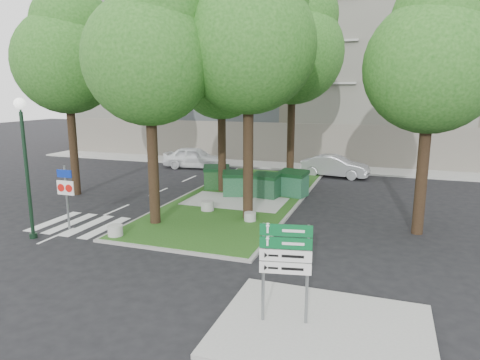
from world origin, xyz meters
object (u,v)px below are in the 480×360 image
at_px(tree_median_near_right, 251,32).
at_px(bollard_mid, 208,206).
at_px(directional_sign, 285,258).
at_px(car_white, 195,158).
at_px(car_silver, 335,166).
at_px(dumpster_b, 236,184).
at_px(tree_street_right, 435,53).
at_px(bollard_left, 115,230).
at_px(dumpster_c, 266,185).
at_px(litter_bin, 293,181).
at_px(bollard_right, 250,217).
at_px(dumpster_d, 293,183).
at_px(tree_median_near_left, 151,47).
at_px(tree_median_far, 295,43).
at_px(tree_median_mid, 223,65).
at_px(street_lamp, 25,152).
at_px(tree_street_left, 68,51).
at_px(dumpster_a, 217,177).
at_px(traffic_sign_pole, 66,189).

distance_m(tree_median_near_right, bollard_mid, 7.98).
bearing_deg(directional_sign, car_white, 109.69).
relative_size(bollard_mid, car_silver, 0.14).
height_order(tree_median_near_right, car_silver, tree_median_near_right).
bearing_deg(car_white, dumpster_b, -147.36).
bearing_deg(tree_street_right, bollard_left, -157.83).
distance_m(dumpster_c, directional_sign, 12.54).
distance_m(tree_median_near_right, car_silver, 13.53).
distance_m(tree_median_near_right, litter_bin, 9.93).
bearing_deg(bollard_right, car_silver, 79.39).
bearing_deg(tree_median_near_right, car_white, 125.38).
xyz_separation_m(tree_median_near_right, dumpster_c, (-0.38, 3.81, -7.24)).
bearing_deg(dumpster_d, tree_median_near_left, -110.17).
bearing_deg(tree_median_far, tree_street_right, -45.83).
height_order(tree_median_mid, dumpster_c, tree_median_mid).
relative_size(dumpster_c, directional_sign, 0.62).
xyz_separation_m(tree_street_right, dumpster_d, (-6.09, 4.08, -6.19)).
bearing_deg(bollard_left, car_white, 103.78).
distance_m(tree_median_near_left, street_lamp, 6.24).
bearing_deg(tree_median_far, tree_median_near_right, -91.53).
relative_size(tree_median_mid, tree_street_left, 0.91).
bearing_deg(tree_median_near_left, car_silver, 66.12).
bearing_deg(tree_median_mid, bollard_right, -57.73).
height_order(dumpster_a, dumpster_c, dumpster_a).
bearing_deg(car_white, dumpster_a, -151.36).
height_order(bollard_right, bollard_mid, bollard_mid).
height_order(directional_sign, car_silver, directional_sign).
bearing_deg(litter_bin, traffic_sign_pole, -125.17).
bearing_deg(directional_sign, bollard_left, 141.35).
height_order(tree_street_left, bollard_right, tree_street_left).
distance_m(dumpster_c, bollard_right, 4.35).
bearing_deg(car_white, dumpster_d, -132.47).
bearing_deg(dumpster_b, tree_median_near_right, -81.26).
xyz_separation_m(dumpster_b, litter_bin, (2.50, 2.84, -0.24)).
bearing_deg(litter_bin, bollard_right, -92.99).
relative_size(tree_median_near_left, traffic_sign_pole, 3.94).
bearing_deg(car_white, bollard_left, -172.05).
height_order(dumpster_b, car_silver, car_silver).
xyz_separation_m(dumpster_a, car_silver, (5.91, 6.35, -0.05)).
relative_size(directional_sign, car_silver, 0.56).
xyz_separation_m(street_lamp, directional_sign, (10.72, -3.02, -1.63)).
height_order(dumpster_d, street_lamp, street_lamp).
distance_m(bollard_right, car_white, 14.17).
bearing_deg(bollard_mid, bollard_left, -113.30).
bearing_deg(car_white, bollard_mid, -157.94).
height_order(bollard_left, bollard_mid, bollard_mid).
xyz_separation_m(tree_street_left, bollard_mid, (8.25, -1.06, -7.31)).
relative_size(tree_median_near_left, bollard_mid, 17.18).
bearing_deg(bollard_right, tree_median_far, 89.64).
relative_size(dumpster_b, car_white, 0.36).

